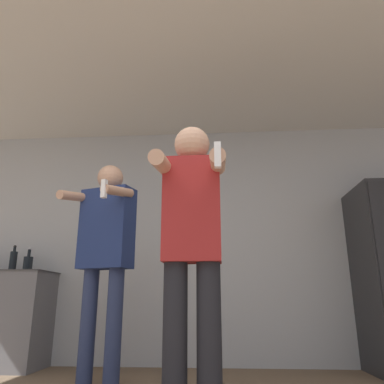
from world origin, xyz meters
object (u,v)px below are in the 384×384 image
(person_woman_foreground, at_px, (192,241))
(person_man_side, at_px, (105,247))
(bottle_short_whiskey, at_px, (13,261))
(bottle_tall_gin, at_px, (28,263))

(person_woman_foreground, height_order, person_man_side, person_man_side)
(bottle_short_whiskey, bearing_deg, person_man_side, -33.44)
(bottle_short_whiskey, height_order, bottle_tall_gin, bottle_short_whiskey)
(bottle_short_whiskey, height_order, person_woman_foreground, person_woman_foreground)
(bottle_tall_gin, distance_m, person_woman_foreground, 2.42)
(bottle_tall_gin, xyz_separation_m, person_man_side, (1.06, -0.81, 0.04))
(person_woman_foreground, distance_m, person_man_side, 1.10)
(person_man_side, bearing_deg, person_woman_foreground, -45.83)
(bottle_short_whiskey, distance_m, bottle_tall_gin, 0.17)
(bottle_tall_gin, bearing_deg, person_woman_foreground, -41.17)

